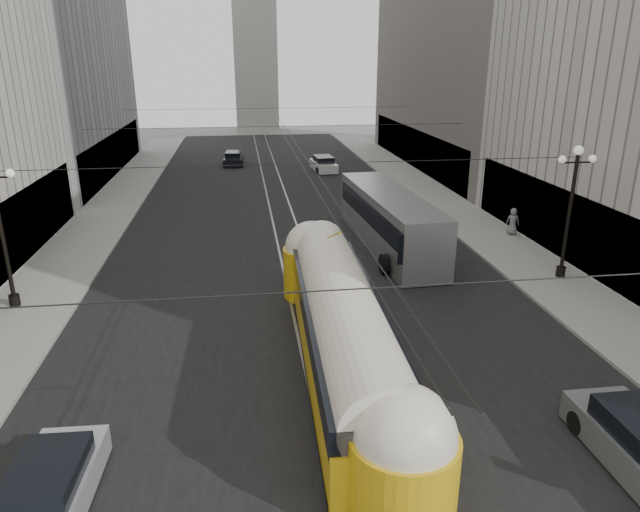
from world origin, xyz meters
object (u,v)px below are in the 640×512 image
object	(u,v)px
city_bus	(389,218)
sedan_silver	(50,489)
streetcar	(342,326)
pedestrian_sidewalk_right	(513,221)

from	to	relation	value
city_bus	sedan_silver	xyz separation A→B (m)	(-12.99, -18.47, -1.12)
streetcar	city_bus	world-z (taller)	streetcar
city_bus	sedan_silver	world-z (taller)	city_bus
city_bus	pedestrian_sidewalk_right	size ratio (longest dim) A/B	7.75
streetcar	pedestrian_sidewalk_right	bearing A→B (deg)	47.40
streetcar	sedan_silver	size ratio (longest dim) A/B	3.73
streetcar	sedan_silver	bearing A→B (deg)	-146.12
sedan_silver	pedestrian_sidewalk_right	size ratio (longest dim) A/B	2.68
streetcar	sedan_silver	distance (m)	9.70
city_bus	pedestrian_sidewalk_right	world-z (taller)	city_bus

